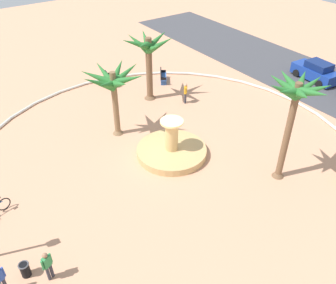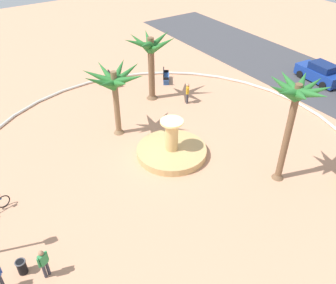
{
  "view_description": "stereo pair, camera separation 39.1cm",
  "coord_description": "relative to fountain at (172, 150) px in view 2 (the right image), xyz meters",
  "views": [
    {
      "loc": [
        14.51,
        -10.05,
        13.59
      ],
      "look_at": [
        0.03,
        0.1,
        1.0
      ],
      "focal_mm": 38.38,
      "sensor_mm": 36.0,
      "label": 1
    },
    {
      "loc": [
        14.73,
        -9.72,
        13.59
      ],
      "look_at": [
        0.03,
        0.1,
        1.0
      ],
      "focal_mm": 38.38,
      "sensor_mm": 36.0,
      "label": 2
    }
  ],
  "objects": [
    {
      "name": "plaza_curb",
      "position": [
        -0.08,
        -0.32,
        -0.24
      ],
      "size": [
        24.13,
        24.13,
        0.2
      ],
      "primitive_type": "torus",
      "color": "silver",
      "rests_on": "ground"
    },
    {
      "name": "palm_tree_near_fountain",
      "position": [
        -6.94,
        2.83,
        3.43
      ],
      "size": [
        3.8,
        3.91,
        5.12
      ],
      "color": "brown",
      "rests_on": "ground"
    },
    {
      "name": "parked_car_leftmost",
      "position": [
        -1.57,
        16.23,
        0.44
      ],
      "size": [
        4.11,
        2.14,
        1.67
      ],
      "color": "navy",
      "rests_on": "ground"
    },
    {
      "name": "palm_tree_by_curb",
      "position": [
        -4.0,
        -1.62,
        3.37
      ],
      "size": [
        4.1,
        4.04,
        4.73
      ],
      "color": "brown",
      "rests_on": "ground"
    },
    {
      "name": "bench_west",
      "position": [
        -10.87,
        1.47,
        0.01
      ],
      "size": [
        1.66,
        0.76,
        1.0
      ],
      "color": "#B73D33",
      "rests_on": "ground"
    },
    {
      "name": "palm_tree_mid_plaza",
      "position": [
        5.18,
        3.83,
        4.69
      ],
      "size": [
        3.3,
        3.26,
        6.18
      ],
      "color": "brown",
      "rests_on": "ground"
    },
    {
      "name": "street_asphalt",
      "position": [
        -0.08,
        16.14,
        -0.32
      ],
      "size": [
        48.0,
        8.0,
        0.03
      ],
      "primitive_type": "cube",
      "color": "#424247",
      "rests_on": "ground"
    },
    {
      "name": "trash_bin",
      "position": [
        3.38,
        -10.04,
        0.05
      ],
      "size": [
        0.46,
        0.46,
        0.73
      ],
      "color": "black",
      "rests_on": "ground"
    },
    {
      "name": "fountain",
      "position": [
        0.0,
        0.0,
        0.0
      ],
      "size": [
        4.33,
        4.33,
        2.47
      ],
      "color": "tan",
      "rests_on": "ground"
    },
    {
      "name": "bench_east",
      "position": [
        -8.78,
        5.37,
        0.01
      ],
      "size": [
        1.61,
        1.3,
        1.0
      ],
      "color": "#335BA8",
      "rests_on": "ground"
    },
    {
      "name": "person_pedestrian_stroll",
      "position": [
        -4.74,
        4.68,
        0.57
      ],
      "size": [
        0.4,
        0.4,
        1.63
      ],
      "color": "#33333D",
      "rests_on": "ground"
    },
    {
      "name": "person_cyclist_photo",
      "position": [
        4.11,
        -9.22,
        0.55
      ],
      "size": [
        0.32,
        0.49,
        1.6
      ],
      "color": "#33333D",
      "rests_on": "ground"
    },
    {
      "name": "ground_plane",
      "position": [
        -0.08,
        -0.32,
        -0.34
      ],
      "size": [
        80.0,
        80.0,
        0.0
      ],
      "primitive_type": "plane",
      "color": "tan"
    }
  ]
}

